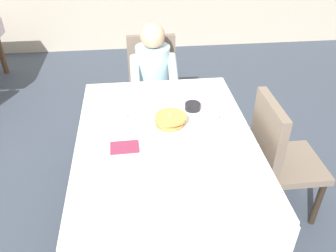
# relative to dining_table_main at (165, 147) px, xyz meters

# --- Properties ---
(ground_plane) EXTENTS (14.00, 14.00, 0.00)m
(ground_plane) POSITION_rel_dining_table_main_xyz_m (0.00, 0.00, -0.65)
(ground_plane) COLOR #3D4756
(dining_table_main) EXTENTS (1.12, 1.52, 0.74)m
(dining_table_main) POSITION_rel_dining_table_main_xyz_m (0.00, 0.00, 0.00)
(dining_table_main) COLOR white
(dining_table_main) RESTS_ON ground
(chair_diner) EXTENTS (0.44, 0.45, 0.93)m
(chair_diner) POSITION_rel_dining_table_main_xyz_m (-0.00, 1.17, -0.12)
(chair_diner) COLOR #7A6B5B
(chair_diner) RESTS_ON ground
(diner_person) EXTENTS (0.40, 0.43, 1.12)m
(diner_person) POSITION_rel_dining_table_main_xyz_m (-0.00, 1.01, 0.02)
(diner_person) COLOR silver
(diner_person) RESTS_ON ground
(chair_right_side) EXTENTS (0.45, 0.44, 0.93)m
(chair_right_side) POSITION_rel_dining_table_main_xyz_m (0.77, 0.00, -0.12)
(chair_right_side) COLOR #7A6B5B
(chair_right_side) RESTS_ON ground
(plate_breakfast) EXTENTS (0.28, 0.28, 0.02)m
(plate_breakfast) POSITION_rel_dining_table_main_xyz_m (0.04, 0.10, 0.10)
(plate_breakfast) COLOR white
(plate_breakfast) RESTS_ON dining_table_main
(breakfast_stack) EXTENTS (0.21, 0.21, 0.08)m
(breakfast_stack) POSITION_rel_dining_table_main_xyz_m (0.04, 0.10, 0.14)
(breakfast_stack) COLOR tan
(breakfast_stack) RESTS_ON plate_breakfast
(cup_coffee) EXTENTS (0.11, 0.08, 0.08)m
(cup_coffee) POSITION_rel_dining_table_main_xyz_m (0.32, 0.10, 0.13)
(cup_coffee) COLOR white
(cup_coffee) RESTS_ON dining_table_main
(bowl_butter) EXTENTS (0.11, 0.11, 0.04)m
(bowl_butter) POSITION_rel_dining_table_main_xyz_m (0.22, 0.29, 0.11)
(bowl_butter) COLOR black
(bowl_butter) RESTS_ON dining_table_main
(syrup_pitcher) EXTENTS (0.08, 0.08, 0.07)m
(syrup_pitcher) POSITION_rel_dining_table_main_xyz_m (-0.25, 0.20, 0.13)
(syrup_pitcher) COLOR silver
(syrup_pitcher) RESTS_ON dining_table_main
(fork_left_of_plate) EXTENTS (0.03, 0.18, 0.00)m
(fork_left_of_plate) POSITION_rel_dining_table_main_xyz_m (-0.15, 0.08, 0.09)
(fork_left_of_plate) COLOR silver
(fork_left_of_plate) RESTS_ON dining_table_main
(knife_right_of_plate) EXTENTS (0.03, 0.20, 0.00)m
(knife_right_of_plate) POSITION_rel_dining_table_main_xyz_m (0.23, 0.08, 0.09)
(knife_right_of_plate) COLOR silver
(knife_right_of_plate) RESTS_ON dining_table_main
(spoon_near_edge) EXTENTS (0.15, 0.02, 0.00)m
(spoon_near_edge) POSITION_rel_dining_table_main_xyz_m (0.04, -0.19, 0.09)
(spoon_near_edge) COLOR silver
(spoon_near_edge) RESTS_ON dining_table_main
(napkin_folded) EXTENTS (0.17, 0.12, 0.01)m
(napkin_folded) POSITION_rel_dining_table_main_xyz_m (-0.25, -0.10, 0.09)
(napkin_folded) COLOR #8C2D4C
(napkin_folded) RESTS_ON dining_table_main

